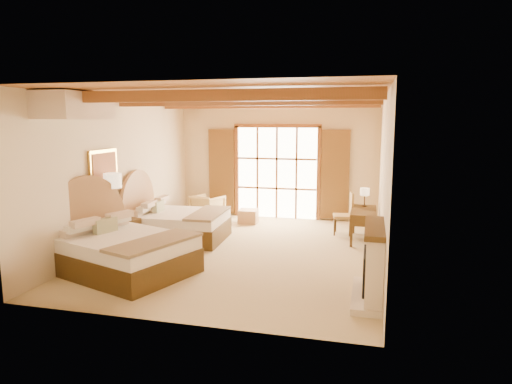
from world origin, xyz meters
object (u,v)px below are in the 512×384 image
(bed_near, at_px, (117,248))
(desk, at_px, (363,224))
(armchair, at_px, (208,208))
(nightstand, at_px, (123,234))
(bed_far, at_px, (172,221))

(bed_near, xyz_separation_m, desk, (4.24, 3.32, -0.07))
(desk, bearing_deg, armchair, 164.34)
(nightstand, distance_m, armchair, 3.22)
(nightstand, bearing_deg, armchair, 91.38)
(bed_far, distance_m, armchair, 2.10)
(bed_near, bearing_deg, desk, 57.69)
(bed_near, height_order, nightstand, bed_near)
(bed_near, relative_size, armchair, 3.65)
(bed_far, xyz_separation_m, armchair, (0.09, 2.10, -0.07))
(nightstand, bearing_deg, bed_near, -49.14)
(bed_near, distance_m, desk, 5.39)
(bed_far, xyz_separation_m, desk, (4.25, 0.95, -0.04))
(armchair, relative_size, desk, 0.58)
(bed_far, bearing_deg, armchair, 85.17)
(armchair, bearing_deg, bed_near, 106.62)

